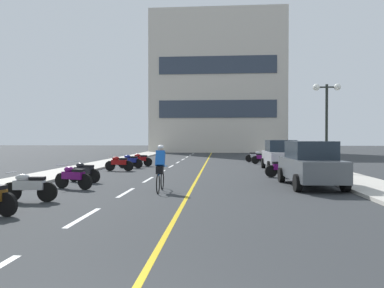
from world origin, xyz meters
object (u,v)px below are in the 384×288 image
at_px(parked_car_mid, 280,155).
at_px(motorcycle_3, 29,186).
at_px(motorcycle_9, 140,159).
at_px(motorcycle_10, 263,158).
at_px(motorcycle_7, 119,163).
at_px(street_lamp_mid, 327,107).
at_px(cyclist_rider, 160,167).
at_px(motorcycle_11, 256,156).
at_px(parked_car_near, 310,164).
at_px(motorcycle_8, 130,161).
at_px(motorcycle_6, 282,168).
at_px(motorcycle_4, 73,177).
at_px(motorcycle_5, 84,172).

height_order(parked_car_mid, motorcycle_3, parked_car_mid).
relative_size(parked_car_mid, motorcycle_3, 2.47).
distance_m(motorcycle_3, motorcycle_9, 13.93).
bearing_deg(motorcycle_10, motorcycle_7, -143.88).
bearing_deg(street_lamp_mid, cyclist_rider, -139.12).
distance_m(parked_car_mid, motorcycle_11, 7.36).
relative_size(street_lamp_mid, parked_car_near, 1.11).
height_order(motorcycle_8, motorcycle_10, same).
xyz_separation_m(motorcycle_6, cyclist_rider, (-5.25, -5.12, 0.41)).
height_order(parked_car_near, motorcycle_11, parked_car_near).
height_order(motorcycle_7, motorcycle_8, same).
distance_m(street_lamp_mid, motorcycle_3, 15.11).
height_order(parked_car_mid, cyclist_rider, parked_car_mid).
bearing_deg(motorcycle_11, motorcycle_3, -114.55).
bearing_deg(motorcycle_11, motorcycle_10, -81.79).
bearing_deg(motorcycle_11, motorcycle_8, -142.52).
bearing_deg(street_lamp_mid, parked_car_mid, 130.10).
xyz_separation_m(parked_car_mid, cyclist_rider, (-5.83, -9.22, -0.03)).
relative_size(motorcycle_4, motorcycle_9, 0.97).
distance_m(motorcycle_5, motorcycle_6, 9.45).
height_order(parked_car_mid, motorcycle_11, parked_car_mid).
relative_size(motorcycle_5, motorcycle_6, 0.96).
bearing_deg(cyclist_rider, motorcycle_7, 115.69).
height_order(motorcycle_4, motorcycle_7, same).
xyz_separation_m(motorcycle_3, motorcycle_7, (-0.13, 10.28, 0.00)).
xyz_separation_m(parked_car_mid, motorcycle_11, (-0.75, 7.31, -0.44)).
relative_size(street_lamp_mid, motorcycle_3, 2.77).
relative_size(motorcycle_3, motorcycle_10, 1.00).
xyz_separation_m(motorcycle_7, motorcycle_10, (9.12, 6.66, 0.00)).
height_order(motorcycle_4, cyclist_rider, cyclist_rider).
relative_size(motorcycle_11, cyclist_rider, 0.95).
distance_m(street_lamp_mid, motorcycle_7, 12.06).
bearing_deg(street_lamp_mid, motorcycle_8, 165.03).
height_order(motorcycle_4, motorcycle_10, same).
relative_size(motorcycle_4, motorcycle_6, 0.97).
height_order(street_lamp_mid, motorcycle_5, street_lamp_mid).
height_order(parked_car_near, motorcycle_8, parked_car_near).
relative_size(motorcycle_4, motorcycle_7, 0.97).
distance_m(motorcycle_7, motorcycle_9, 3.68).
height_order(motorcycle_4, motorcycle_5, same).
relative_size(parked_car_mid, motorcycle_4, 2.55).
xyz_separation_m(parked_car_mid, motorcycle_8, (-9.44, 0.65, -0.44)).
distance_m(street_lamp_mid, motorcycle_4, 13.39).
relative_size(parked_car_near, motorcycle_8, 2.52).
bearing_deg(cyclist_rider, motorcycle_8, 110.06).
bearing_deg(motorcycle_10, cyclist_rider, -110.44).
height_order(street_lamp_mid, cyclist_rider, street_lamp_mid).
height_order(parked_car_mid, motorcycle_7, parked_car_mid).
bearing_deg(parked_car_near, parked_car_mid, 89.51).
bearing_deg(motorcycle_9, motorcycle_4, -90.58).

